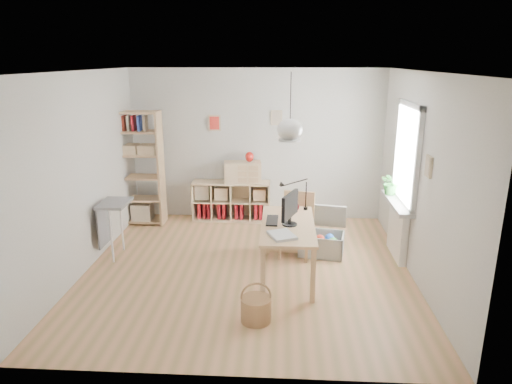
# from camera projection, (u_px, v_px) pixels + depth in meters

# --- Properties ---
(ground) EXTENTS (4.50, 4.50, 0.00)m
(ground) POSITION_uv_depth(u_px,v_px,m) (248.00, 269.00, 6.41)
(ground) COLOR tan
(ground) RESTS_ON ground
(room_shell) EXTENTS (4.50, 4.50, 4.50)m
(room_shell) POSITION_uv_depth(u_px,v_px,m) (290.00, 130.00, 5.67)
(room_shell) COLOR white
(room_shell) RESTS_ON ground
(window_unit) EXTENTS (0.07, 1.16, 1.46)m
(window_unit) POSITION_uv_depth(u_px,v_px,m) (407.00, 154.00, 6.43)
(window_unit) COLOR white
(window_unit) RESTS_ON ground
(radiator) EXTENTS (0.10, 0.80, 0.80)m
(radiator) POSITION_uv_depth(u_px,v_px,m) (398.00, 231.00, 6.75)
(radiator) COLOR white
(radiator) RESTS_ON ground
(windowsill) EXTENTS (0.22, 1.20, 0.06)m
(windowsill) POSITION_uv_depth(u_px,v_px,m) (397.00, 203.00, 6.63)
(windowsill) COLOR white
(windowsill) RESTS_ON radiator
(desk) EXTENTS (0.70, 1.50, 0.75)m
(desk) POSITION_uv_depth(u_px,v_px,m) (288.00, 230.00, 6.05)
(desk) COLOR tan
(desk) RESTS_ON ground
(cube_shelf) EXTENTS (1.40, 0.38, 0.72)m
(cube_shelf) POSITION_uv_depth(u_px,v_px,m) (230.00, 203.00, 8.35)
(cube_shelf) COLOR beige
(cube_shelf) RESTS_ON ground
(tall_bookshelf) EXTENTS (0.80, 0.38, 2.00)m
(tall_bookshelf) POSITION_uv_depth(u_px,v_px,m) (139.00, 164.00, 7.94)
(tall_bookshelf) COLOR tan
(tall_bookshelf) RESTS_ON ground
(side_table) EXTENTS (0.40, 0.55, 0.85)m
(side_table) POSITION_uv_depth(u_px,v_px,m) (111.00, 214.00, 6.67)
(side_table) COLOR gray
(side_table) RESTS_ON ground
(chair) EXTENTS (0.56, 0.56, 0.95)m
(chair) POSITION_uv_depth(u_px,v_px,m) (297.00, 220.00, 6.77)
(chair) COLOR gray
(chair) RESTS_ON ground
(wicker_basket) EXTENTS (0.35, 0.34, 0.48)m
(wicker_basket) POSITION_uv_depth(u_px,v_px,m) (256.00, 308.00, 5.12)
(wicker_basket) COLOR #A6774B
(wicker_basket) RESTS_ON ground
(storage_chest) EXTENTS (0.78, 0.84, 0.69)m
(storage_chest) POSITION_uv_depth(u_px,v_px,m) (323.00, 239.00, 6.91)
(storage_chest) COLOR beige
(storage_chest) RESTS_ON ground
(monitor) EXTENTS (0.22, 0.48, 0.43)m
(monitor) POSITION_uv_depth(u_px,v_px,m) (290.00, 207.00, 5.92)
(monitor) COLOR black
(monitor) RESTS_ON desk
(keyboard) EXTENTS (0.16, 0.41, 0.02)m
(keyboard) POSITION_uv_depth(u_px,v_px,m) (272.00, 220.00, 6.12)
(keyboard) COLOR black
(keyboard) RESTS_ON desk
(task_lamp) EXTENTS (0.42, 0.15, 0.44)m
(task_lamp) POSITION_uv_depth(u_px,v_px,m) (292.00, 191.00, 6.46)
(task_lamp) COLOR black
(task_lamp) RESTS_ON desk
(yarn_ball) EXTENTS (0.13, 0.13, 0.13)m
(yarn_ball) POSITION_uv_depth(u_px,v_px,m) (295.00, 207.00, 6.51)
(yarn_ball) COLOR #44090C
(yarn_ball) RESTS_ON desk
(paper_tray) EXTENTS (0.39, 0.43, 0.03)m
(paper_tray) POSITION_uv_depth(u_px,v_px,m) (282.00, 235.00, 5.59)
(paper_tray) COLOR white
(paper_tray) RESTS_ON desk
(drawer_chest) EXTENTS (0.68, 0.37, 0.37)m
(drawer_chest) POSITION_uv_depth(u_px,v_px,m) (243.00, 172.00, 8.12)
(drawer_chest) COLOR beige
(drawer_chest) RESTS_ON cube_shelf
(red_vase) EXTENTS (0.15, 0.15, 0.18)m
(red_vase) POSITION_uv_depth(u_px,v_px,m) (249.00, 157.00, 8.04)
(red_vase) COLOR #AA130E
(red_vase) RESTS_ON drawer_chest
(potted_plant) EXTENTS (0.41, 0.38, 0.37)m
(potted_plant) POSITION_uv_depth(u_px,v_px,m) (391.00, 183.00, 6.91)
(potted_plant) COLOR #2A702C
(potted_plant) RESTS_ON windowsill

